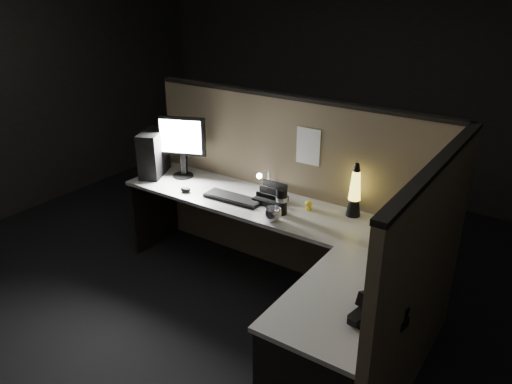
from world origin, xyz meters
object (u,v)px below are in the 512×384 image
Objects in this scene: monitor at (182,141)px; desk_phone at (379,314)px; keyboard at (233,198)px; lava_lamp at (355,194)px; pc_tower at (154,153)px.

desk_phone is (2.20, -0.98, -0.27)m from monitor.
keyboard is 0.96m from lava_lamp.
monitor is at bearing 163.91° from keyboard.
lava_lamp is at bearing 130.53° from desk_phone.
monitor reaches higher than pc_tower.
lava_lamp is (1.58, 0.11, -0.15)m from monitor.
keyboard is at bearing -28.64° from pc_tower.
desk_phone is (1.54, -0.82, 0.04)m from keyboard.
keyboard is 1.18× the size of lava_lamp.
monitor is 1.95× the size of desk_phone.
monitor reaches higher than lava_lamp.
keyboard is (0.67, -0.17, -0.31)m from monitor.
monitor is 2.43m from desk_phone.
lava_lamp is at bearing 14.89° from keyboard.
keyboard is at bearing -35.71° from monitor.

